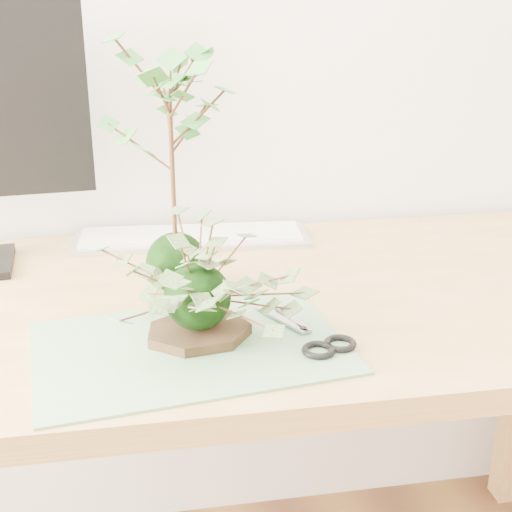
% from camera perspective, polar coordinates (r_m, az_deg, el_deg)
% --- Properties ---
extents(desk, '(1.60, 0.70, 0.74)m').
position_cam_1_polar(desk, '(1.21, -2.13, -6.93)').
color(desk, tan).
rests_on(desk, ground_plane).
extents(cutting_mat, '(0.46, 0.34, 0.00)m').
position_cam_1_polar(cutting_mat, '(1.01, -5.27, -7.28)').
color(cutting_mat, '#649569').
rests_on(cutting_mat, desk).
extents(stone_dish, '(0.18, 0.18, 0.01)m').
position_cam_1_polar(stone_dish, '(1.03, -4.62, -6.08)').
color(stone_dish, black).
rests_on(stone_dish, cutting_mat).
extents(ivy_kokedama, '(0.31, 0.31, 0.19)m').
position_cam_1_polar(ivy_kokedama, '(0.99, -4.78, -0.90)').
color(ivy_kokedama, black).
rests_on(ivy_kokedama, stone_dish).
extents(maple_kokedama, '(0.26, 0.26, 0.42)m').
position_cam_1_polar(maple_kokedama, '(1.11, -6.89, 11.18)').
color(maple_kokedama, black).
rests_on(maple_kokedama, desk).
extents(keyboard, '(0.47, 0.17, 0.02)m').
position_cam_1_polar(keyboard, '(1.42, -5.20, 1.52)').
color(keyboard, '#BABABA').
rests_on(keyboard, desk).
extents(scissors, '(0.10, 0.20, 0.01)m').
position_cam_1_polar(scissors, '(1.01, 4.52, -6.80)').
color(scissors, '#92929D').
rests_on(scissors, cutting_mat).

